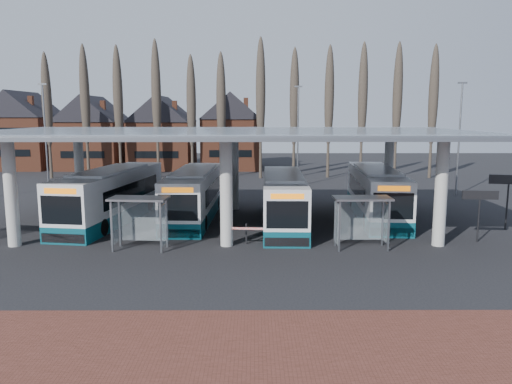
{
  "coord_description": "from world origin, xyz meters",
  "views": [
    {
      "loc": [
        1.58,
        -24.95,
        7.38
      ],
      "look_at": [
        1.68,
        7.0,
        2.37
      ],
      "focal_mm": 35.0,
      "sensor_mm": 36.0,
      "label": 1
    }
  ],
  "objects_px": {
    "bus_2": "(284,200)",
    "shelter_2": "(361,211)",
    "bus_1": "(195,195)",
    "bus_3": "(376,194)",
    "bus_0": "(112,196)",
    "shelter_1": "(140,211)"
  },
  "relations": [
    {
      "from": "bus_0",
      "to": "bus_3",
      "type": "distance_m",
      "value": 18.75
    },
    {
      "from": "bus_2",
      "to": "bus_3",
      "type": "distance_m",
      "value": 7.25
    },
    {
      "from": "bus_1",
      "to": "bus_3",
      "type": "relative_size",
      "value": 0.98
    },
    {
      "from": "bus_0",
      "to": "bus_2",
      "type": "relative_size",
      "value": 1.08
    },
    {
      "from": "bus_0",
      "to": "shelter_2",
      "type": "distance_m",
      "value": 17.37
    },
    {
      "from": "bus_2",
      "to": "bus_3",
      "type": "relative_size",
      "value": 0.96
    },
    {
      "from": "bus_0",
      "to": "bus_1",
      "type": "height_order",
      "value": "bus_0"
    },
    {
      "from": "shelter_1",
      "to": "bus_1",
      "type": "bearing_deg",
      "value": 81.28
    },
    {
      "from": "bus_0",
      "to": "bus_1",
      "type": "xyz_separation_m",
      "value": [
        5.63,
        0.99,
        -0.07
      ]
    },
    {
      "from": "shelter_2",
      "to": "shelter_1",
      "type": "bearing_deg",
      "value": 179.92
    },
    {
      "from": "bus_0",
      "to": "shelter_1",
      "type": "bearing_deg",
      "value": -55.13
    },
    {
      "from": "bus_1",
      "to": "shelter_2",
      "type": "relative_size",
      "value": 4.04
    },
    {
      "from": "bus_1",
      "to": "bus_3",
      "type": "distance_m",
      "value": 13.08
    },
    {
      "from": "shelter_2",
      "to": "bus_3",
      "type": "bearing_deg",
      "value": 70.48
    },
    {
      "from": "bus_1",
      "to": "bus_2",
      "type": "distance_m",
      "value": 6.58
    },
    {
      "from": "bus_1",
      "to": "bus_2",
      "type": "xyz_separation_m",
      "value": [
        6.25,
        -2.07,
        -0.03
      ]
    },
    {
      "from": "bus_2",
      "to": "shelter_2",
      "type": "distance_m",
      "value": 7.27
    },
    {
      "from": "bus_2",
      "to": "shelter_2",
      "type": "relative_size",
      "value": 3.96
    },
    {
      "from": "bus_3",
      "to": "bus_2",
      "type": "bearing_deg",
      "value": -155.52
    },
    {
      "from": "bus_2",
      "to": "shelter_2",
      "type": "xyz_separation_m",
      "value": [
        3.94,
        -6.09,
        0.48
      ]
    },
    {
      "from": "bus_3",
      "to": "shelter_2",
      "type": "bearing_deg",
      "value": -103.98
    },
    {
      "from": "bus_2",
      "to": "bus_3",
      "type": "height_order",
      "value": "bus_3"
    }
  ]
}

